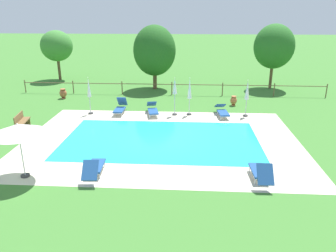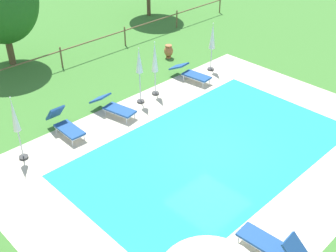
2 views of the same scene
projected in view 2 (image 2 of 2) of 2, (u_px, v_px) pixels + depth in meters
The scene contains 14 objects.
ground_plane at pixel (211, 151), 15.15m from camera, with size 160.00×160.00×0.00m, color #3D752D.
pool_deck_paving at pixel (211, 151), 15.15m from camera, with size 14.28×10.10×0.01m, color beige.
swimming_pool_water at pixel (211, 151), 15.15m from camera, with size 10.12×5.94×0.01m, color #23A8C1.
pool_coping_rim at pixel (211, 151), 15.14m from camera, with size 10.60×6.42×0.01m.
sun_lounger_north_near_steps at pixel (65, 125), 15.86m from camera, with size 0.64×1.89×0.97m.
sun_lounger_north_mid at pixel (114, 107), 17.04m from camera, with size 0.99×2.12×0.77m.
sun_lounger_north_far at pixel (272, 244), 11.06m from camera, with size 0.72×1.97×0.91m.
sun_lounger_south_near_corner at pixel (191, 73), 19.63m from camera, with size 0.83×2.13×0.70m.
patio_umbrella_closed_row_west at pixel (155, 60), 17.82m from camera, with size 0.32×0.32×2.44m.
patio_umbrella_closed_row_mid_west at pixel (139, 65), 17.15m from camera, with size 0.32×0.32×2.47m.
patio_umbrella_closed_row_centre at pixel (212, 39), 19.90m from camera, with size 0.32×0.32×2.37m.
patio_umbrella_closed_row_mid_east at pixel (15, 120), 13.93m from camera, with size 0.32×0.32×2.43m.
terracotta_urn_near_fence at pixel (169, 51), 21.77m from camera, with size 0.46×0.46×0.69m.
perimeter_fence at pixel (61, 54), 20.63m from camera, with size 24.17×0.08×1.05m.
Camera 2 is at (-9.66, -7.67, 8.97)m, focal length 45.50 mm.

